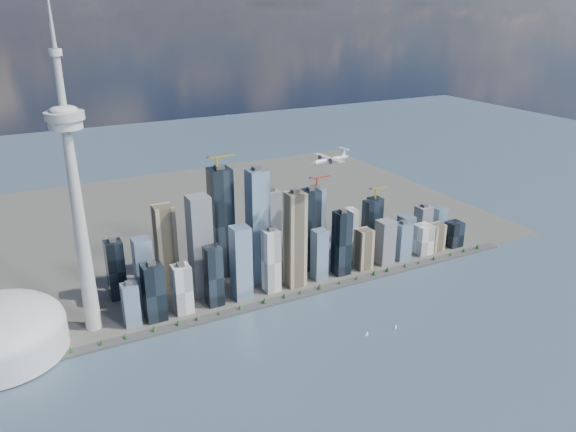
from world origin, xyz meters
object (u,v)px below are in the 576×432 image
needle_tower (75,194)px  airplane (330,159)px  sailboat_west (396,327)px  sailboat_east (367,334)px

needle_tower → airplane: 410.91m
needle_tower → sailboat_west: (444.34, -232.03, -232.77)m
needle_tower → sailboat_east: (390.05, -226.96, -232.84)m
airplane → sailboat_west: 301.14m
airplane → sailboat_east: bearing=-103.5°
sailboat_west → airplane: bearing=88.9°
needle_tower → sailboat_west: bearing=-27.6°
sailboat_west → sailboat_east: (-54.29, 5.07, -0.07)m
needle_tower → sailboat_west: size_ratio=57.57×
airplane → sailboat_east: airplane is taller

